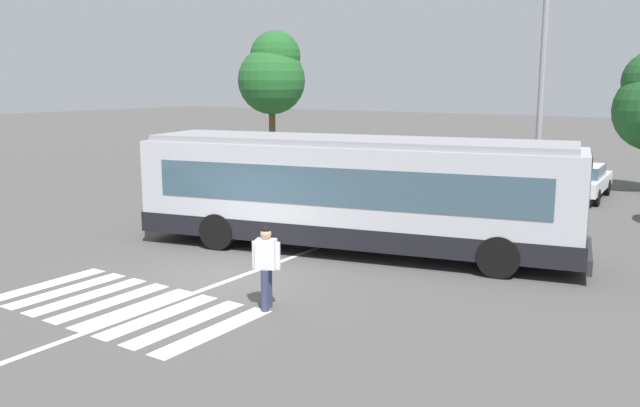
{
  "coord_description": "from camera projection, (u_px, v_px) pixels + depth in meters",
  "views": [
    {
      "loc": [
        10.27,
        -11.3,
        4.52
      ],
      "look_at": [
        0.5,
        3.23,
        1.3
      ],
      "focal_mm": 37.31,
      "sensor_mm": 36.0,
      "label": 1
    }
  ],
  "objects": [
    {
      "name": "background_tree_left",
      "position": [
        273.0,
        74.0,
        35.94
      ],
      "size": [
        3.65,
        3.65,
        7.23
      ],
      "color": "brown",
      "rests_on": "ground_plane"
    },
    {
      "name": "ground_plane",
      "position": [
        226.0,
        276.0,
        15.67
      ],
      "size": [
        160.0,
        160.0,
        0.0
      ],
      "primitive_type": "plane",
      "color": "#514F4C"
    },
    {
      "name": "parked_car_silver",
      "position": [
        517.0,
        173.0,
        27.68
      ],
      "size": [
        2.13,
        4.62,
        1.35
      ],
      "color": "black",
      "rests_on": "ground_plane"
    },
    {
      "name": "parked_car_white",
      "position": [
        580.0,
        179.0,
        25.89
      ],
      "size": [
        2.1,
        4.6,
        1.35
      ],
      "color": "black",
      "rests_on": "ground_plane"
    },
    {
      "name": "lane_center_line",
      "position": [
        287.0,
        259.0,
        17.15
      ],
      "size": [
        0.16,
        24.0,
        0.01
      ],
      "primitive_type": "cube",
      "color": "silver",
      "rests_on": "ground_plane"
    },
    {
      "name": "crosswalk_painted_stripes",
      "position": [
        122.0,
        305.0,
        13.6
      ],
      "size": [
        5.55,
        2.88,
        0.01
      ],
      "color": "silver",
      "rests_on": "ground_plane"
    },
    {
      "name": "pedestrian_crossing_street",
      "position": [
        266.0,
        263.0,
        13.22
      ],
      "size": [
        0.54,
        0.4,
        1.72
      ],
      "color": "#333856",
      "rests_on": "ground_plane"
    },
    {
      "name": "parked_car_champagne",
      "position": [
        457.0,
        168.0,
        29.22
      ],
      "size": [
        1.92,
        4.53,
        1.35
      ],
      "color": "black",
      "rests_on": "ground_plane"
    },
    {
      "name": "city_transit_bus",
      "position": [
        354.0,
        193.0,
        17.73
      ],
      "size": [
        12.14,
        5.15,
        3.06
      ],
      "color": "black",
      "rests_on": "ground_plane"
    },
    {
      "name": "parked_car_blue",
      "position": [
        394.0,
        165.0,
        30.46
      ],
      "size": [
        2.01,
        4.57,
        1.35
      ],
      "color": "black",
      "rests_on": "ground_plane"
    },
    {
      "name": "twin_arm_street_lamp",
      "position": [
        545.0,
        29.0,
        21.77
      ],
      "size": [
        4.25,
        0.32,
        10.34
      ],
      "color": "#939399",
      "rests_on": "ground_plane"
    }
  ]
}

